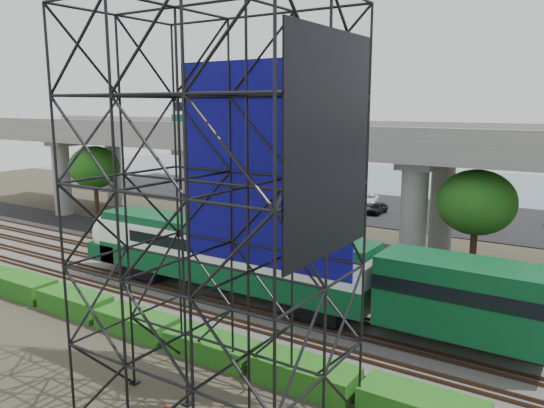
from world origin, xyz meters
The scene contains 13 objects.
ground centered at (0.00, 0.00, 0.00)m, with size 140.00×140.00×0.00m, color #474233.
ballast_bed centered at (0.00, 2.00, 0.10)m, with size 90.00×12.00×0.20m, color slate.
service_road centered at (0.00, 10.50, 0.04)m, with size 90.00×5.00×0.08m, color black.
parking_lot centered at (0.00, 34.00, 0.04)m, with size 90.00×18.00×0.08m, color black.
harbor_water centered at (0.00, 56.00, 0.01)m, with size 140.00×40.00×0.03m, color #455C72.
rail_tracks centered at (0.00, 2.00, 0.28)m, with size 90.00×9.52×0.16m.
commuter_train centered at (4.05, 2.00, 2.88)m, with size 29.30×3.06×4.30m.
overpass centered at (-0.59, 16.00, 8.21)m, with size 80.00×12.00×12.40m.
scaffold_tower centered at (9.30, -7.98, 7.47)m, with size 9.36×6.36×15.00m.
hedge_strip centered at (1.01, -4.30, 0.56)m, with size 34.60×1.80×1.20m.
trees centered at (-4.67, 16.17, 5.57)m, with size 40.94×16.94×7.69m.
suv centered at (-5.07, 9.83, 0.75)m, with size 2.22×4.81×1.34m, color black.
parked_cars centered at (2.17, 33.64, 0.69)m, with size 35.67×9.63×1.30m.
Camera 1 is at (20.97, -22.28, 11.71)m, focal length 35.00 mm.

